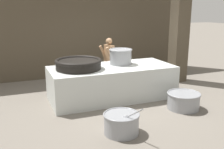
# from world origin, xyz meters

# --- Properties ---
(ground_plane) EXTENTS (60.00, 60.00, 0.00)m
(ground_plane) POSITION_xyz_m (0.00, 0.00, 0.00)
(ground_plane) COLOR slate
(back_wall) EXTENTS (8.61, 0.24, 4.07)m
(back_wall) POSITION_xyz_m (0.00, 2.85, 2.04)
(back_wall) COLOR #4C4233
(back_wall) RESTS_ON ground_plane
(support_pillar) EXTENTS (0.48, 0.48, 4.07)m
(support_pillar) POSITION_xyz_m (2.77, 0.84, 2.04)
(support_pillar) COLOR #4C4233
(support_pillar) RESTS_ON ground_plane
(hearth_platform) EXTENTS (3.42, 1.48, 0.90)m
(hearth_platform) POSITION_xyz_m (0.00, 0.00, 0.45)
(hearth_platform) COLOR silver
(hearth_platform) RESTS_ON ground_plane
(giant_wok_near) EXTENTS (1.23, 1.23, 0.27)m
(giant_wok_near) POSITION_xyz_m (-0.93, 0.05, 1.04)
(giant_wok_near) COLOR black
(giant_wok_near) RESTS_ON hearth_platform
(stock_pot) EXTENTS (0.66, 0.66, 0.44)m
(stock_pot) POSITION_xyz_m (0.34, 0.19, 1.13)
(stock_pot) COLOR gray
(stock_pot) RESTS_ON hearth_platform
(cook) EXTENTS (0.39, 0.59, 1.54)m
(cook) POSITION_xyz_m (0.39, 1.26, 0.83)
(cook) COLOR #9E7551
(cook) RESTS_ON ground_plane
(prep_bowl_vegetables) EXTENTS (0.74, 0.94, 0.71)m
(prep_bowl_vegetables) POSITION_xyz_m (-0.63, -2.09, 0.24)
(prep_bowl_vegetables) COLOR gray
(prep_bowl_vegetables) RESTS_ON ground_plane
(prep_bowl_meat) EXTENTS (0.83, 0.83, 0.42)m
(prep_bowl_meat) POSITION_xyz_m (1.36, -1.44, 0.23)
(prep_bowl_meat) COLOR gray
(prep_bowl_meat) RESTS_ON ground_plane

